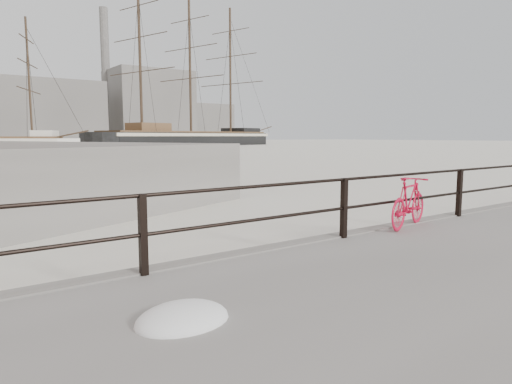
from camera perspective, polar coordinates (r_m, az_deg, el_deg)
ground at (r=10.72m, az=23.14°, el=-4.52°), size 400.00×400.00×0.00m
guardrail at (r=10.52m, az=24.07°, el=-0.09°), size 28.00×0.10×1.00m
bicycle at (r=8.89m, az=18.56°, el=-1.20°), size 1.59×0.64×0.95m
barque_black at (r=98.54m, az=-8.08°, el=5.75°), size 59.91×34.13×32.44m
industrial_west at (r=148.37m, az=-25.05°, el=9.05°), size 32.00×18.00×18.00m
industrial_mid at (r=163.72m, az=-13.16°, el=10.31°), size 26.00×20.00×24.00m
industrial_east at (r=178.14m, az=-6.86°, el=8.55°), size 20.00×16.00×14.00m
smokestack at (r=164.73m, az=-18.25°, el=13.62°), size 2.80×2.80×44.00m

